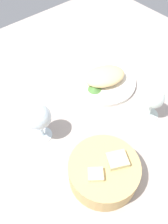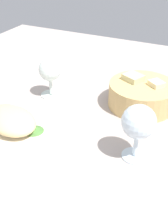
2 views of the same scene
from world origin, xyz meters
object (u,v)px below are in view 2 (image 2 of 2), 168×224
Objects in this scene: wine_glass_near at (139,124)px; wine_glass_far at (50,72)px; bread_basket at (142,94)px; plate at (13,130)px.

wine_glass_far is (-31.86, 16.30, -1.25)cm from wine_glass_near.
bread_basket is 1.43× the size of wine_glass_near.
wine_glass_far is (-26.72, -6.12, 4.14)cm from bread_basket.
wine_glass_near is (5.14, -22.42, 5.39)cm from bread_basket.
wine_glass_near is at bearing -27.09° from wine_glass_far.
wine_glass_near is (30.77, 4.43, 8.36)cm from plate.
wine_glass_near reaches higher than bread_basket.
plate is at bearing -133.66° from bread_basket.
plate is 37.23cm from bread_basket.
wine_glass_near reaches higher than plate.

